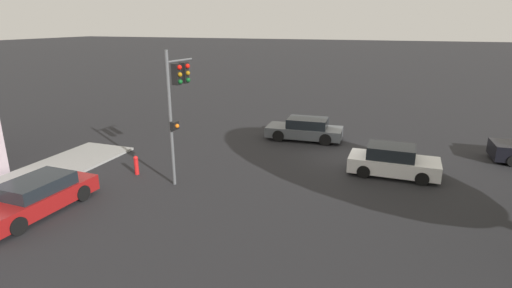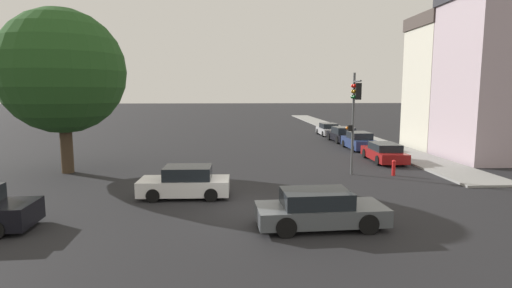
# 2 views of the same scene
# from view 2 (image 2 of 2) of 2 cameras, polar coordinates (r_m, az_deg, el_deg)

# --- Properties ---
(ground_plane) EXTENTS (300.00, 300.00, 0.00)m
(ground_plane) POSITION_cam_2_polar(r_m,az_deg,el_deg) (16.66, -1.51, -9.26)
(ground_plane) COLOR black
(sidewalk_strip) EXTENTS (3.14, 60.00, 0.12)m
(sidewalk_strip) POSITION_cam_2_polar(r_m,az_deg,el_deg) (50.88, 11.83, 1.99)
(sidewalk_strip) COLOR gray
(sidewalk_strip) RESTS_ON ground_plane
(rowhouse_backdrop) EXTENTS (8.17, 11.57, 12.03)m
(rowhouse_backdrop) POSITION_cam_2_polar(r_m,az_deg,el_deg) (34.66, 29.82, 8.27)
(rowhouse_backdrop) COLOR #B29EA8
(rowhouse_backdrop) RESTS_ON ground_plane
(street_tree) EXTENTS (7.17, 7.17, 9.55)m
(street_tree) POSITION_cam_2_polar(r_m,az_deg,el_deg) (25.97, -25.98, 9.27)
(street_tree) COLOR #423323
(street_tree) RESTS_ON ground_plane
(traffic_signal) EXTENTS (0.51, 1.92, 5.87)m
(traffic_signal) POSITION_cam_2_polar(r_m,az_deg,el_deg) (23.03, 13.92, 5.48)
(traffic_signal) COLOR #515456
(traffic_signal) RESTS_ON ground_plane
(crossing_car_0) EXTENTS (4.10, 1.97, 1.43)m
(crossing_car_0) POSITION_cam_2_polar(r_m,az_deg,el_deg) (18.61, -10.04, -5.46)
(crossing_car_0) COLOR silver
(crossing_car_0) RESTS_ON ground_plane
(crossing_car_2) EXTENTS (4.65, 2.17, 1.35)m
(crossing_car_2) POSITION_cam_2_polar(r_m,az_deg,el_deg) (14.52, 9.04, -9.23)
(crossing_car_2) COLOR #4C5156
(crossing_car_2) RESTS_ON ground_plane
(parked_car_0) EXTENTS (2.07, 4.77, 1.29)m
(parked_car_0) POSITION_cam_2_polar(r_m,az_deg,el_deg) (28.91, 17.82, -1.17)
(parked_car_0) COLOR maroon
(parked_car_0) RESTS_ON ground_plane
(parked_car_1) EXTENTS (1.91, 4.40, 1.48)m
(parked_car_1) POSITION_cam_2_polar(r_m,az_deg,el_deg) (34.34, 14.46, 0.39)
(parked_car_1) COLOR navy
(parked_car_1) RESTS_ON ground_plane
(parked_car_2) EXTENTS (2.17, 4.58, 1.44)m
(parked_car_2) POSITION_cam_2_polar(r_m,az_deg,el_deg) (39.18, 12.29, 1.29)
(parked_car_2) COLOR black
(parked_car_2) RESTS_ON ground_plane
(parked_car_3) EXTENTS (1.95, 4.36, 1.35)m
(parked_car_3) POSITION_cam_2_polar(r_m,az_deg,el_deg) (44.71, 10.28, 2.04)
(parked_car_3) COLOR #B7B7BC
(parked_car_3) RESTS_ON ground_plane
(fire_hydrant) EXTENTS (0.22, 0.22, 0.92)m
(fire_hydrant) POSITION_cam_2_polar(r_m,az_deg,el_deg) (24.28, 19.07, -3.15)
(fire_hydrant) COLOR red
(fire_hydrant) RESTS_ON ground_plane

